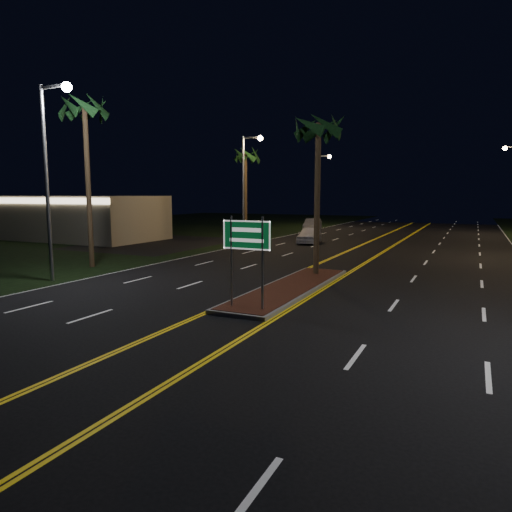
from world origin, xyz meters
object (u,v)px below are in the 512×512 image
Objects in this scene: highway_sign at (247,244)px; commercial_building at (80,218)px; streetlight_left_near at (51,160)px; streetlight_left_mid at (247,176)px; palm_median at (318,128)px; car_near at (309,233)px; palm_left_near at (85,110)px; palm_left_far at (246,156)px; median_island at (290,288)px; streetlight_left_far at (319,182)px; car_far at (312,224)px.

commercial_building reaches higher than highway_sign.
streetlight_left_near is 20.00m from streetlight_left_mid.
palm_median reaches higher than highway_sign.
commercial_building is (-26.00, 17.19, -0.40)m from highway_sign.
palm_left_near is at bearing -120.16° from car_near.
streetlight_left_near reaches higher than commercial_building.
palm_median is 21.69m from palm_left_far.
median_island is 1.14× the size of streetlight_left_near.
streetlight_left_near is at bearing -90.00° from streetlight_left_far.
palm_left_far is 12.75m from car_far.
streetlight_left_near is 1.79× the size of car_far.
streetlight_left_far is 36.18m from palm_left_near.
palm_left_far reaches higher than commercial_building.
streetlight_left_far reaches higher than highway_sign.
highway_sign is 28.77m from palm_left_far.
commercial_building is 1.67× the size of streetlight_left_mid.
palm_left_near is (-1.89, -36.00, 3.02)m from streetlight_left_far.
palm_left_near reaches higher than commercial_building.
palm_left_far reaches higher than median_island.
median_island is at bearing -26.55° from commercial_building.
car_near is at bearing 18.99° from streetlight_left_mid.
palm_left_near is 1.95× the size of car_far.
palm_left_far is (-12.80, 17.50, 0.47)m from palm_median.
highway_sign is at bearing -33.48° from commercial_building.
palm_left_far is at bearing 153.68° from car_near.
car_near reaches higher than median_island.
palm_left_near is (13.50, -11.99, 6.68)m from commercial_building.
streetlight_left_near reaches higher than car_far.
streetlight_left_far is at bearing 104.44° from highway_sign.
streetlight_left_far reaches higher than car_near.
palm_median reaches higher than car_near.
streetlight_left_near is 0.92× the size of palm_left_near.
highway_sign is 0.33× the size of palm_left_near.
palm_left_near is at bearing 115.26° from streetlight_left_near.
palm_left_near reaches higher than streetlight_left_far.
streetlight_left_near is at bearing -148.51° from palm_median.
palm_left_near reaches higher than palm_median.
streetlight_left_near and streetlight_left_far have the same top height.
palm_left_far is (13.20, 8.01, 5.74)m from commercial_building.
highway_sign is 0.64× the size of car_near.
streetlight_left_near reaches higher than car_near.
palm_median is (10.61, -13.50, 1.62)m from streetlight_left_mid.
median_island is at bearing 90.00° from highway_sign.
streetlight_left_near reaches higher than highway_sign.
car_far reaches higher than median_island.
car_far is (-9.50, 27.69, -6.44)m from palm_median.
median_island is 0.68× the size of commercial_building.
streetlight_left_mid is at bearing -90.00° from streetlight_left_far.
streetlight_left_mid is 17.25m from palm_median.
palm_left_near is at bearing -41.61° from commercial_building.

